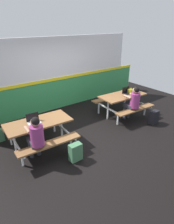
% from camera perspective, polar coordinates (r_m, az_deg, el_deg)
% --- Properties ---
extents(ground_plane, '(10.00, 10.00, 0.02)m').
position_cam_1_polar(ground_plane, '(5.98, 1.37, -5.63)').
color(ground_plane, black).
extents(accent_backdrop, '(8.00, 0.14, 2.60)m').
position_cam_1_polar(accent_backdrop, '(7.23, -9.60, 10.29)').
color(accent_backdrop, '#338C4C').
rests_on(accent_backdrop, ground).
extents(picnic_table_left, '(1.68, 1.64, 0.74)m').
position_cam_1_polar(picnic_table_left, '(5.14, -13.94, -4.46)').
color(picnic_table_left, brown).
rests_on(picnic_table_left, ground).
extents(picnic_table_right, '(1.68, 1.64, 0.74)m').
position_cam_1_polar(picnic_table_right, '(6.90, 10.32, 3.65)').
color(picnic_table_right, brown).
rests_on(picnic_table_right, ground).
extents(student_nearer, '(0.38, 0.53, 1.21)m').
position_cam_1_polar(student_nearer, '(4.54, -14.73, -6.77)').
color(student_nearer, '#2D2D38').
rests_on(student_nearer, ground).
extents(student_further, '(0.38, 0.53, 1.21)m').
position_cam_1_polar(student_further, '(6.45, 13.35, 3.11)').
color(student_further, '#2D2D38').
rests_on(student_further, ground).
extents(laptop_silver, '(0.33, 0.24, 0.22)m').
position_cam_1_polar(laptop_silver, '(5.05, -15.38, -2.44)').
color(laptop_silver, silver).
rests_on(laptop_silver, picnic_table_left).
extents(laptop_dark, '(0.33, 0.24, 0.22)m').
position_cam_1_polar(laptop_dark, '(7.01, 11.62, 5.74)').
color(laptop_dark, black).
rests_on(laptop_dark, picnic_table_right).
extents(toolbox_grey, '(0.40, 0.18, 0.18)m').
position_cam_1_polar(toolbox_grey, '(7.16, 13.36, 6.19)').
color(toolbox_grey, olive).
rests_on(toolbox_grey, picnic_table_right).
extents(backpack_dark, '(0.30, 0.22, 0.44)m').
position_cam_1_polar(backpack_dark, '(6.68, 18.96, -1.45)').
color(backpack_dark, black).
rests_on(backpack_dark, ground).
extents(satchel_spare, '(0.30, 0.22, 0.44)m').
position_cam_1_polar(satchel_spare, '(4.73, -3.44, -11.67)').
color(satchel_spare, '#3F724C').
rests_on(satchel_spare, ground).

